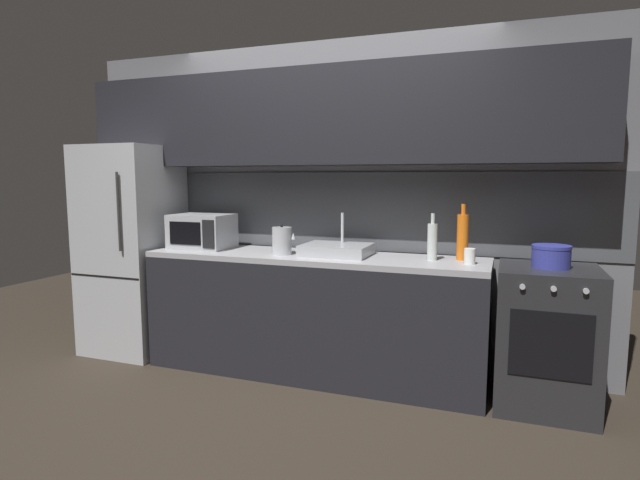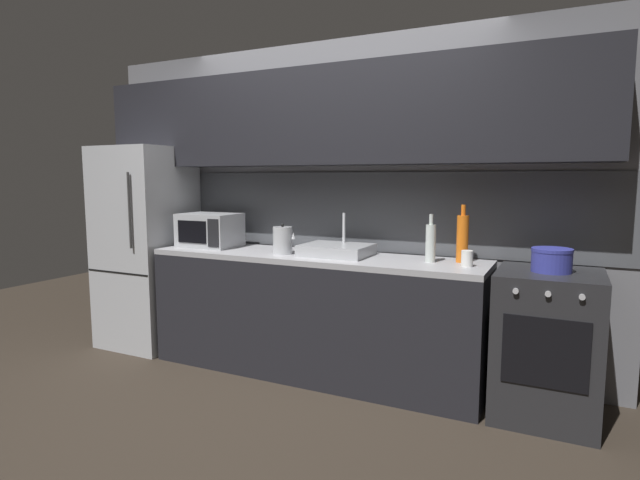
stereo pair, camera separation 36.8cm
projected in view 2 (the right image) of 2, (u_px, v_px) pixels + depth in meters
name	position (u px, v px, depth m)	size (l,w,h in m)	color
ground_plane	(245.00, 424.00, 3.03)	(10.00, 10.00, 0.00)	#2D261E
back_wall	(330.00, 166.00, 3.91)	(4.24, 0.44, 2.50)	slate
counter_run	(313.00, 314.00, 3.78)	(2.50, 0.60, 0.90)	black
refrigerator	(147.00, 247.00, 4.44)	(0.68, 0.69, 1.72)	#ADAFB5
oven_range	(547.00, 345.00, 3.08)	(0.60, 0.62, 0.90)	#232326
microwave	(210.00, 230.00, 4.14)	(0.46, 0.35, 0.27)	#A8AAAF
sink_basin	(337.00, 250.00, 3.67)	(0.48, 0.38, 0.30)	#ADAFB5
kettle	(283.00, 240.00, 3.73)	(0.18, 0.14, 0.22)	#B7BABF
wine_bottle_orange	(462.00, 238.00, 3.36)	(0.08, 0.08, 0.38)	orange
wine_bottle_clear	(431.00, 242.00, 3.37)	(0.07, 0.07, 0.32)	silver
mug_white	(467.00, 259.00, 3.21)	(0.07, 0.07, 0.10)	silver
cooking_pot	(552.00, 260.00, 3.02)	(0.23, 0.23, 0.14)	#333899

